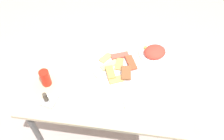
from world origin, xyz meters
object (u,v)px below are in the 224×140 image
Objects in this scene: dining_table at (109,84)px; salad_plate_greens at (155,52)px; paper_napkin at (138,105)px; spoon at (138,107)px; condiment_caddy at (48,100)px; fork at (138,102)px; soda_can at (45,78)px; pide_platter at (117,67)px.

salad_plate_greens is (-0.31, -0.26, 0.12)m from dining_table.
spoon is (0.00, 0.02, 0.00)m from paper_napkin.
salad_plate_greens is 2.01× the size of paper_napkin.
condiment_caddy is at bearing -8.06° from spoon.
fork is 0.57m from condiment_caddy.
spoon is (-0.22, 0.23, 0.10)m from dining_table.
condiment_caddy is at bearing 113.31° from soda_can.
pide_platter is at bearing -119.13° from dining_table.
fork is at bearing 138.86° from dining_table.
condiment_caddy is (0.57, 0.06, 0.02)m from paper_napkin.
fork is at bearing 122.07° from pide_platter.
fork is 1.13× the size of spoon.
soda_can is at bearing -15.38° from fork.
fork is at bearing 78.56° from salad_plate_greens.
condiment_caddy reaches higher than salad_plate_greens.
condiment_caddy is at bearing 38.46° from salad_plate_greens.
pide_platter is 1.47× the size of salad_plate_greens.
dining_table is 3.24× the size of pide_platter.
salad_plate_greens is at bearing -140.17° from dining_table.
salad_plate_greens is at bearing -141.54° from condiment_caddy.
soda_can is (0.72, 0.39, 0.04)m from salad_plate_greens.
dining_table is 9.58× the size of paper_napkin.
fork is at bearing 173.99° from soda_can.
soda_can is 0.64m from spoon.
salad_plate_greens is at bearing -146.42° from pide_platter.
paper_napkin is at bearing 120.47° from pide_platter.
pide_platter is at bearing -67.30° from fork.
fork and spoon have the same top height.
soda_can reaches higher than spoon.
spoon is 1.59× the size of condiment_caddy.
fork reaches higher than paper_napkin.
fork is (-0.17, 0.28, -0.01)m from pide_platter.
spoon is 0.57m from condiment_caddy.
pide_platter is 0.36m from spoon.
spoon is at bearing 79.39° from salad_plate_greens.
paper_napkin is at bearing 136.30° from dining_table.
fork is 1.80× the size of condiment_caddy.
dining_table is 9.07× the size of soda_can.
dining_table is at bearing 39.83° from salad_plate_greens.
fork is (0.09, 0.45, -0.02)m from salad_plate_greens.
dining_table is 0.14m from pide_platter.
pide_platter reaches higher than paper_napkin.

